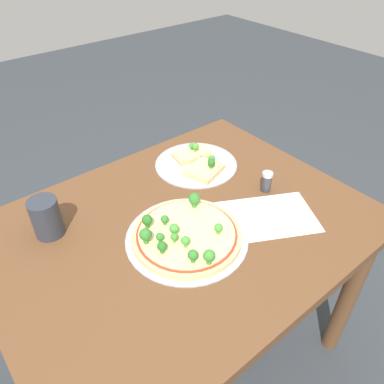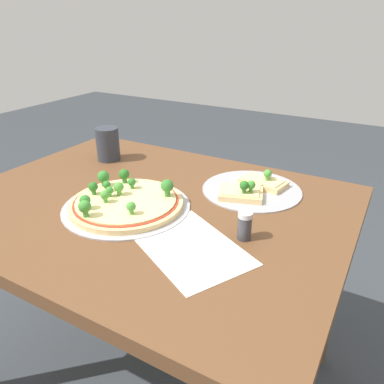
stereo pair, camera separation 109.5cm
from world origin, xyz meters
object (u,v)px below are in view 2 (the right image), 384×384
(drinking_cup, at_px, (108,144))
(condiment_shaker, at_px, (245,226))
(pizza_tray_whole, at_px, (125,202))
(pizza_tray_slice, at_px, (252,188))
(dining_table, at_px, (149,231))

(drinking_cup, height_order, condiment_shaker, drinking_cup)
(pizza_tray_whole, height_order, pizza_tray_slice, pizza_tray_whole)
(condiment_shaker, bearing_deg, pizza_tray_slice, -72.62)
(dining_table, height_order, pizza_tray_slice, pizza_tray_slice)
(dining_table, xyz_separation_m, condiment_shaker, (-0.31, 0.05, 0.13))
(dining_table, xyz_separation_m, pizza_tray_slice, (-0.23, -0.20, 0.11))
(pizza_tray_whole, bearing_deg, dining_table, -119.52)
(dining_table, relative_size, drinking_cup, 9.28)
(pizza_tray_slice, xyz_separation_m, drinking_cup, (0.54, 0.00, 0.05))
(dining_table, xyz_separation_m, drinking_cup, (0.32, -0.20, 0.16))
(pizza_tray_slice, distance_m, drinking_cup, 0.55)
(dining_table, relative_size, pizza_tray_slice, 3.69)
(drinking_cup, relative_size, condiment_shaker, 1.69)
(dining_table, bearing_deg, pizza_tray_slice, -138.27)
(pizza_tray_slice, bearing_deg, drinking_cup, 0.08)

